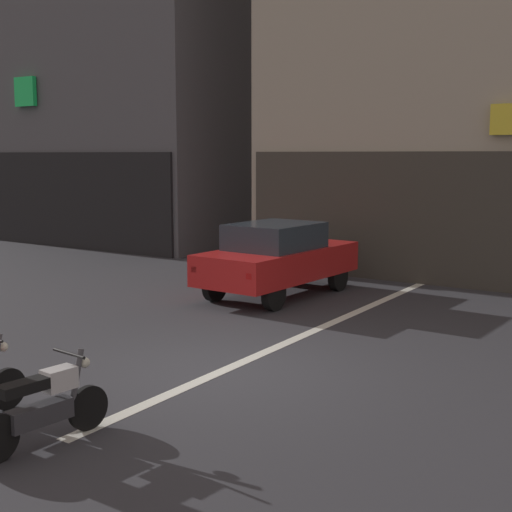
{
  "coord_description": "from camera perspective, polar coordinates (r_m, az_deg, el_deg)",
  "views": [
    {
      "loc": [
        5.79,
        -7.98,
        3.13
      ],
      "look_at": [
        -0.71,
        2.0,
        1.4
      ],
      "focal_mm": 49.17,
      "sensor_mm": 36.0,
      "label": 1
    }
  ],
  "objects": [
    {
      "name": "ground_plane",
      "position": [
        10.35,
        -2.8,
        -9.36
      ],
      "size": [
        120.0,
        120.0,
        0.0
      ],
      "primitive_type": "plane",
      "color": "#333338"
    },
    {
      "name": "car_red_crossing_near",
      "position": [
        15.49,
        1.78,
        -0.07
      ],
      "size": [
        1.99,
        4.19,
        1.64
      ],
      "color": "black",
      "rests_on": "ground"
    },
    {
      "name": "motorcycle_white_row_left_mid",
      "position": [
        8.04,
        -16.8,
        -11.51
      ],
      "size": [
        0.55,
        1.67,
        0.98
      ],
      "color": "black",
      "rests_on": "ground"
    },
    {
      "name": "lane_centre_line",
      "position": [
        15.45,
        10.36,
        -3.54
      ],
      "size": [
        0.2,
        18.0,
        0.01
      ],
      "primitive_type": "cube",
      "color": "silver",
      "rests_on": "ground"
    }
  ]
}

